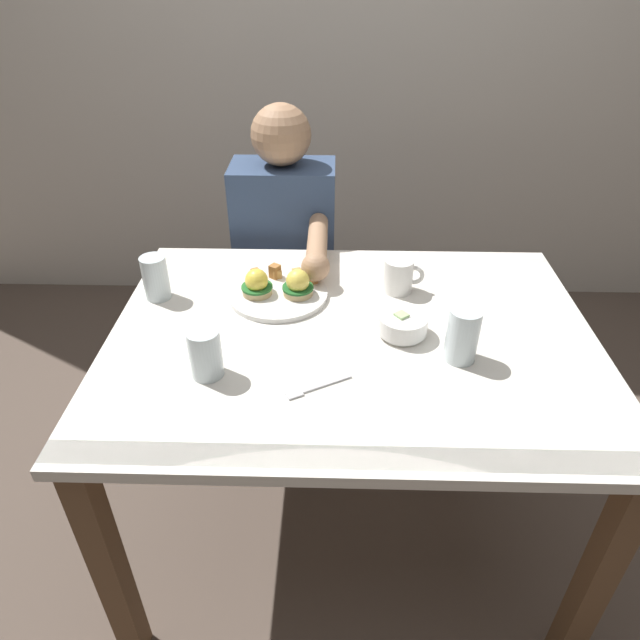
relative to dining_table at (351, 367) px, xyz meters
The scene contains 11 objects.
ground_plane 0.63m from the dining_table, ahead, with size 6.00×6.00×0.00m, color brown.
back_wall 1.64m from the dining_table, 90.00° to the left, with size 4.80×0.10×2.60m, color silver.
dining_table is the anchor object (origin of this frame).
eggs_benedict_plate 0.29m from the dining_table, 138.82° to the left, with size 0.27×0.27×0.09m.
fruit_bowl 0.18m from the dining_table, ahead, with size 0.12×0.12×0.06m.
coffee_mug 0.29m from the dining_table, 58.08° to the left, with size 0.11×0.08×0.09m.
fork 0.25m from the dining_table, 112.50° to the right, with size 0.15×0.09×0.00m.
water_glass_near 0.31m from the dining_table, 19.97° to the right, with size 0.07×0.07×0.13m.
water_glass_far 0.57m from the dining_table, 163.05° to the left, with size 0.07×0.07×0.12m.
water_glass_extra 0.40m from the dining_table, 153.45° to the right, with size 0.07×0.07×0.12m.
diner_person 0.64m from the dining_table, 109.60° to the left, with size 0.34×0.54×1.14m.
Camera 1 is at (-0.05, -1.13, 1.55)m, focal length 31.52 mm.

